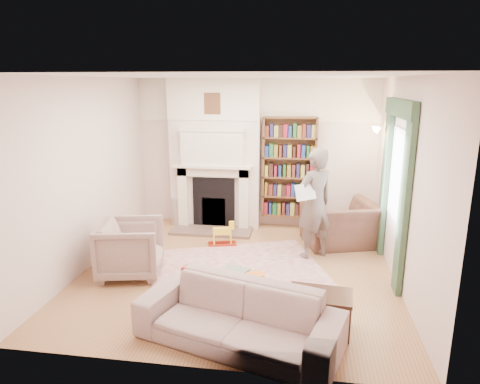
% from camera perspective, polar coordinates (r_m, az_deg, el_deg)
% --- Properties ---
extents(floor, '(4.50, 4.50, 0.00)m').
position_cam_1_polar(floor, '(6.45, -0.34, -10.50)').
color(floor, '#91603A').
rests_on(floor, ground).
extents(ceiling, '(4.50, 4.50, 0.00)m').
position_cam_1_polar(ceiling, '(5.85, -0.38, 15.22)').
color(ceiling, white).
rests_on(ceiling, wall_back).
extents(wall_back, '(4.50, 0.00, 4.50)m').
position_cam_1_polar(wall_back, '(8.19, 2.10, 5.14)').
color(wall_back, beige).
rests_on(wall_back, floor).
extents(wall_front, '(4.50, 0.00, 4.50)m').
position_cam_1_polar(wall_front, '(3.88, -5.55, -5.50)').
color(wall_front, beige).
rests_on(wall_front, floor).
extents(wall_left, '(0.00, 4.50, 4.50)m').
position_cam_1_polar(wall_left, '(6.72, -19.69, 2.25)').
color(wall_left, beige).
rests_on(wall_left, floor).
extents(wall_right, '(0.00, 4.50, 4.50)m').
position_cam_1_polar(wall_right, '(6.08, 21.09, 0.92)').
color(wall_right, beige).
rests_on(wall_right, floor).
extents(fireplace, '(1.70, 0.58, 2.80)m').
position_cam_1_polar(fireplace, '(8.11, -3.36, 4.94)').
color(fireplace, beige).
rests_on(fireplace, floor).
extents(bookcase, '(1.00, 0.24, 1.85)m').
position_cam_1_polar(bookcase, '(8.05, 6.58, 3.27)').
color(bookcase, brown).
rests_on(bookcase, floor).
extents(window, '(0.02, 0.90, 1.30)m').
position_cam_1_polar(window, '(6.45, 20.27, 2.17)').
color(window, silver).
rests_on(window, wall_right).
extents(curtain_left, '(0.07, 0.32, 2.40)m').
position_cam_1_polar(curtain_left, '(5.83, 21.04, -1.65)').
color(curtain_left, '#304B33').
rests_on(curtain_left, floor).
extents(curtain_right, '(0.07, 0.32, 2.40)m').
position_cam_1_polar(curtain_right, '(7.16, 18.75, 1.41)').
color(curtain_right, '#304B33').
rests_on(curtain_right, floor).
extents(pelmet, '(0.09, 1.70, 0.24)m').
position_cam_1_polar(pelmet, '(6.32, 20.60, 10.45)').
color(pelmet, '#304B33').
rests_on(pelmet, wall_right).
extents(wall_sconce, '(0.20, 0.24, 0.24)m').
position_cam_1_polar(wall_sconce, '(7.41, 17.36, 7.43)').
color(wall_sconce, gold).
rests_on(wall_sconce, wall_right).
extents(rug, '(3.03, 2.70, 0.01)m').
position_cam_1_polar(rug, '(6.51, -0.47, -10.21)').
color(rug, beige).
rests_on(rug, floor).
extents(armchair_reading, '(1.40, 1.31, 0.75)m').
position_cam_1_polar(armchair_reading, '(7.51, 13.11, -4.14)').
color(armchair_reading, '#472B25').
rests_on(armchair_reading, floor).
extents(armchair_left, '(1.04, 1.02, 0.80)m').
position_cam_1_polar(armchair_left, '(6.40, -14.38, -7.30)').
color(armchair_left, '#AC9C8E').
rests_on(armchair_left, floor).
extents(sofa, '(2.32, 1.44, 0.63)m').
position_cam_1_polar(sofa, '(4.70, -0.27, -16.29)').
color(sofa, '#B4A294').
rests_on(sofa, floor).
extents(man_reading, '(0.77, 0.72, 1.76)m').
position_cam_1_polar(man_reading, '(6.77, 9.92, -1.56)').
color(man_reading, '#5D504A').
rests_on(man_reading, floor).
extents(newspaper, '(0.34, 0.30, 0.24)m').
position_cam_1_polar(newspaper, '(6.51, 8.72, -0.01)').
color(newspaper, silver).
rests_on(newspaper, man_reading).
extents(coffee_table, '(0.74, 0.52, 0.45)m').
position_cam_1_polar(coffee_table, '(5.05, 10.54, -15.40)').
color(coffee_table, '#361D13').
rests_on(coffee_table, floor).
extents(paraffin_heater, '(0.25, 0.25, 0.55)m').
position_cam_1_polar(paraffin_heater, '(8.40, -8.20, -2.65)').
color(paraffin_heater, '#B5B8BD').
rests_on(paraffin_heater, floor).
extents(rocking_horse, '(0.51, 0.31, 0.42)m').
position_cam_1_polar(rocking_horse, '(7.34, -2.40, -5.57)').
color(rocking_horse, yellow).
rests_on(rocking_horse, rug).
extents(board_game, '(0.50, 0.50, 0.03)m').
position_cam_1_polar(board_game, '(6.38, -0.97, -10.53)').
color(board_game, gold).
rests_on(board_game, rug).
extents(game_box_lid, '(0.37, 0.31, 0.05)m').
position_cam_1_polar(game_box_lid, '(6.47, -6.19, -10.17)').
color(game_box_lid, '#A9131E').
rests_on(game_box_lid, rug).
extents(comic_annuals, '(0.70, 0.77, 0.02)m').
position_cam_1_polar(comic_annuals, '(6.08, 1.97, -11.92)').
color(comic_annuals, red).
rests_on(comic_annuals, rug).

